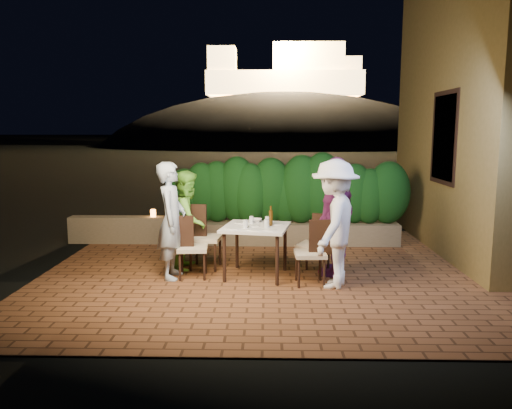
{
  "coord_description": "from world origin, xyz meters",
  "views": [
    {
      "loc": [
        -0.15,
        -6.94,
        2.14
      ],
      "look_at": [
        -0.32,
        0.26,
        1.05
      ],
      "focal_mm": 35.0,
      "sensor_mm": 36.0,
      "label": 1
    }
  ],
  "objects_px": {
    "dining_table": "(256,251)",
    "beer_bottle": "(271,216)",
    "diner_white": "(334,224)",
    "parapet_lamp": "(153,213)",
    "chair_right_front": "(310,252)",
    "bowl": "(255,220)",
    "diner_blue": "(172,221)",
    "chair_left_back": "(205,236)",
    "diner_green": "(188,220)",
    "chair_left_front": "(193,247)",
    "diner_purple": "(337,217)",
    "chair_right_back": "(313,244)"
  },
  "relations": [
    {
      "from": "diner_green",
      "to": "diner_white",
      "type": "height_order",
      "value": "diner_white"
    },
    {
      "from": "parapet_lamp",
      "to": "diner_green",
      "type": "bearing_deg",
      "value": -61.13
    },
    {
      "from": "chair_left_back",
      "to": "chair_right_back",
      "type": "bearing_deg",
      "value": -4.72
    },
    {
      "from": "chair_right_front",
      "to": "dining_table",
      "type": "bearing_deg",
      "value": -28.82
    },
    {
      "from": "beer_bottle",
      "to": "dining_table",
      "type": "bearing_deg",
      "value": -170.48
    },
    {
      "from": "diner_white",
      "to": "parapet_lamp",
      "type": "distance_m",
      "value": 4.03
    },
    {
      "from": "diner_blue",
      "to": "chair_left_back",
      "type": "bearing_deg",
      "value": -38.33
    },
    {
      "from": "dining_table",
      "to": "diner_white",
      "type": "distance_m",
      "value": 1.27
    },
    {
      "from": "diner_blue",
      "to": "diner_purple",
      "type": "height_order",
      "value": "diner_purple"
    },
    {
      "from": "chair_right_front",
      "to": "chair_right_back",
      "type": "xyz_separation_m",
      "value": [
        0.09,
        0.48,
        0.01
      ]
    },
    {
      "from": "dining_table",
      "to": "diner_purple",
      "type": "distance_m",
      "value": 1.28
    },
    {
      "from": "chair_left_back",
      "to": "diner_blue",
      "type": "bearing_deg",
      "value": -123.59
    },
    {
      "from": "chair_right_back",
      "to": "diner_blue",
      "type": "distance_m",
      "value": 2.1
    },
    {
      "from": "parapet_lamp",
      "to": "bowl",
      "type": "bearing_deg",
      "value": -42.45
    },
    {
      "from": "dining_table",
      "to": "chair_right_back",
      "type": "xyz_separation_m",
      "value": [
        0.85,
        0.1,
        0.09
      ]
    },
    {
      "from": "chair_left_back",
      "to": "chair_left_front",
      "type": "bearing_deg",
      "value": -98.33
    },
    {
      "from": "chair_left_back",
      "to": "diner_green",
      "type": "xyz_separation_m",
      "value": [
        -0.27,
        0.02,
        0.26
      ]
    },
    {
      "from": "beer_bottle",
      "to": "diner_blue",
      "type": "distance_m",
      "value": 1.43
    },
    {
      "from": "chair_right_back",
      "to": "diner_purple",
      "type": "xyz_separation_m",
      "value": [
        0.33,
        -0.0,
        0.41
      ]
    },
    {
      "from": "dining_table",
      "to": "parapet_lamp",
      "type": "relative_size",
      "value": 6.5
    },
    {
      "from": "beer_bottle",
      "to": "chair_left_front",
      "type": "bearing_deg",
      "value": -174.1
    },
    {
      "from": "bowl",
      "to": "diner_blue",
      "type": "height_order",
      "value": "diner_blue"
    },
    {
      "from": "bowl",
      "to": "chair_left_back",
      "type": "height_order",
      "value": "chair_left_back"
    },
    {
      "from": "dining_table",
      "to": "beer_bottle",
      "type": "relative_size",
      "value": 3.13
    },
    {
      "from": "chair_left_front",
      "to": "diner_purple",
      "type": "bearing_deg",
      "value": 0.49
    },
    {
      "from": "chair_right_front",
      "to": "beer_bottle",
      "type": "bearing_deg",
      "value": -39.68
    },
    {
      "from": "diner_white",
      "to": "bowl",
      "type": "bearing_deg",
      "value": -104.44
    },
    {
      "from": "dining_table",
      "to": "chair_right_front",
      "type": "distance_m",
      "value": 0.85
    },
    {
      "from": "beer_bottle",
      "to": "diner_white",
      "type": "bearing_deg",
      "value": -30.01
    },
    {
      "from": "chair_left_front",
      "to": "diner_blue",
      "type": "xyz_separation_m",
      "value": [
        -0.29,
        -0.02,
        0.39
      ]
    },
    {
      "from": "chair_right_back",
      "to": "parapet_lamp",
      "type": "relative_size",
      "value": 6.61
    },
    {
      "from": "chair_left_front",
      "to": "chair_right_front",
      "type": "xyz_separation_m",
      "value": [
        1.68,
        -0.29,
        -0.0
      ]
    },
    {
      "from": "diner_white",
      "to": "chair_right_front",
      "type": "bearing_deg",
      "value": -83.47
    },
    {
      "from": "chair_right_back",
      "to": "dining_table",
      "type": "bearing_deg",
      "value": 33.71
    },
    {
      "from": "diner_purple",
      "to": "diner_green",
      "type": "bearing_deg",
      "value": -67.26
    },
    {
      "from": "chair_right_back",
      "to": "diner_white",
      "type": "bearing_deg",
      "value": 138.62
    },
    {
      "from": "chair_right_front",
      "to": "parapet_lamp",
      "type": "relative_size",
      "value": 6.5
    },
    {
      "from": "bowl",
      "to": "diner_blue",
      "type": "xyz_separation_m",
      "value": [
        -1.19,
        -0.42,
        0.07
      ]
    },
    {
      "from": "diner_white",
      "to": "diner_purple",
      "type": "height_order",
      "value": "same"
    },
    {
      "from": "chair_right_back",
      "to": "diner_purple",
      "type": "distance_m",
      "value": 0.53
    },
    {
      "from": "chair_right_front",
      "to": "diner_blue",
      "type": "height_order",
      "value": "diner_blue"
    },
    {
      "from": "chair_left_back",
      "to": "chair_right_front",
      "type": "xyz_separation_m",
      "value": [
        1.55,
        -0.79,
        -0.05
      ]
    },
    {
      "from": "chair_left_front",
      "to": "chair_right_back",
      "type": "relative_size",
      "value": 0.99
    },
    {
      "from": "diner_purple",
      "to": "diner_white",
      "type": "bearing_deg",
      "value": 20.48
    },
    {
      "from": "diner_blue",
      "to": "diner_white",
      "type": "xyz_separation_m",
      "value": [
        2.28,
        -0.36,
        0.03
      ]
    },
    {
      "from": "diner_blue",
      "to": "diner_purple",
      "type": "distance_m",
      "value": 2.39
    },
    {
      "from": "bowl",
      "to": "dining_table",
      "type": "bearing_deg",
      "value": -87.38
    },
    {
      "from": "chair_left_front",
      "to": "beer_bottle",
      "type": "bearing_deg",
      "value": 1.44
    },
    {
      "from": "dining_table",
      "to": "chair_left_back",
      "type": "height_order",
      "value": "chair_left_back"
    },
    {
      "from": "diner_blue",
      "to": "diner_purple",
      "type": "bearing_deg",
      "value": -84.07
    }
  ]
}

